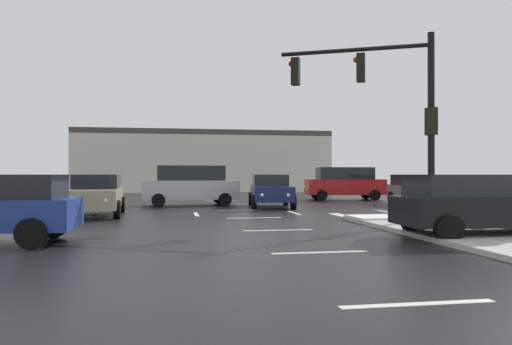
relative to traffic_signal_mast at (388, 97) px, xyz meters
name	(u,v)px	position (x,y,z in m)	size (l,w,h in m)	color
ground_plane	(246,214)	(-4.17, 4.17, -4.21)	(120.00, 120.00, 0.00)	slate
road_asphalt	(246,214)	(-4.17, 4.17, -4.20)	(44.00, 44.00, 0.02)	black
snow_strip_curbside	(409,217)	(0.83, 0.17, -4.04)	(4.00, 1.60, 0.06)	white
lane_markings	(283,216)	(-2.96, 2.79, -4.18)	(36.15, 36.15, 0.01)	silver
traffic_signal_mast	(388,97)	(0.00, 0.00, 0.00)	(4.69, 2.39, 6.11)	black
fire_hydrant	(492,212)	(1.75, -2.95, -3.67)	(0.48, 0.26, 0.79)	red
strip_building_background	(203,162)	(-4.08, 32.87, -1.35)	(23.65, 8.00, 5.72)	beige
sedan_grey	(418,189)	(5.24, 7.81, -3.35)	(2.42, 4.68, 1.58)	slate
suv_red	(345,183)	(3.55, 13.90, -3.12)	(4.99, 2.59, 2.03)	#B21919
sedan_black	(481,204)	(0.50, -4.27, -3.35)	(4.60, 2.19, 1.58)	black
sedan_tan	(96,194)	(-10.01, 4.29, -3.35)	(2.17, 4.60, 1.58)	tan
sedan_navy	(271,190)	(-2.37, 8.08, -3.35)	(2.43, 4.68, 1.58)	#141E47
suv_silver	(190,184)	(-6.19, 9.89, -3.12)	(4.91, 2.36, 2.03)	#B7BABF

